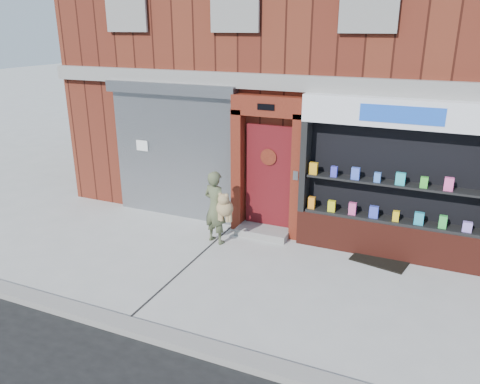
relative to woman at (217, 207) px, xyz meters
The scene contains 8 objects.
ground 1.95m from the woman, 33.99° to the right, with size 80.00×80.00×0.00m, color #9E9E99.
curb 3.56m from the woman, 64.74° to the right, with size 60.00×0.30×0.12m, color gray.
building 6.13m from the woman, 73.40° to the left, with size 12.00×8.16×8.00m.
shutter_bay 2.01m from the woman, 148.57° to the left, with size 3.10×0.30×3.04m.
red_door_bay 1.32m from the woman, 49.25° to the left, with size 1.52×0.58×2.90m.
pharmacy_bay 3.39m from the woman, 14.06° to the left, with size 3.50×0.41×3.00m.
woman is the anchor object (origin of this frame).
doormat 3.30m from the woman, ahead, with size 1.00×0.70×0.02m, color black.
Camera 1 is at (2.39, -6.75, 4.17)m, focal length 35.00 mm.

